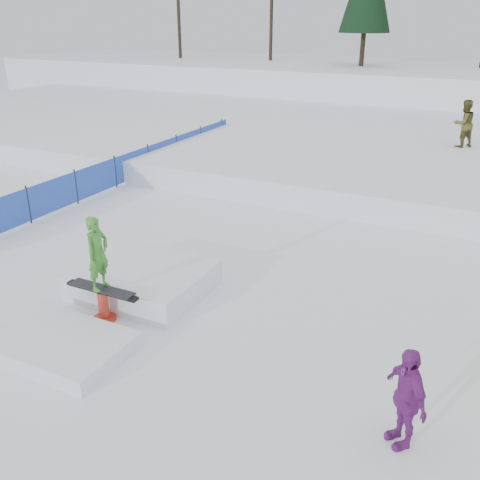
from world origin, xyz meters
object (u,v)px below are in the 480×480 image
at_px(safety_fence, 115,172).
at_px(walker_olive, 464,124).
at_px(spectator_purple, 405,397).
at_px(jib_rail_feature, 123,293).

height_order(safety_fence, walker_olive, walker_olive).
relative_size(spectator_purple, jib_rail_feature, 0.34).
bearing_deg(jib_rail_feature, safety_fence, 129.45).
height_order(walker_olive, jib_rail_feature, walker_olive).
xyz_separation_m(safety_fence, jib_rail_feature, (5.26, -6.40, -0.25)).
distance_m(safety_fence, walker_olive, 12.93).
bearing_deg(spectator_purple, jib_rail_feature, -143.96).
bearing_deg(safety_fence, spectator_purple, -34.98).
bearing_deg(safety_fence, jib_rail_feature, -50.55).
bearing_deg(walker_olive, safety_fence, -6.30).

